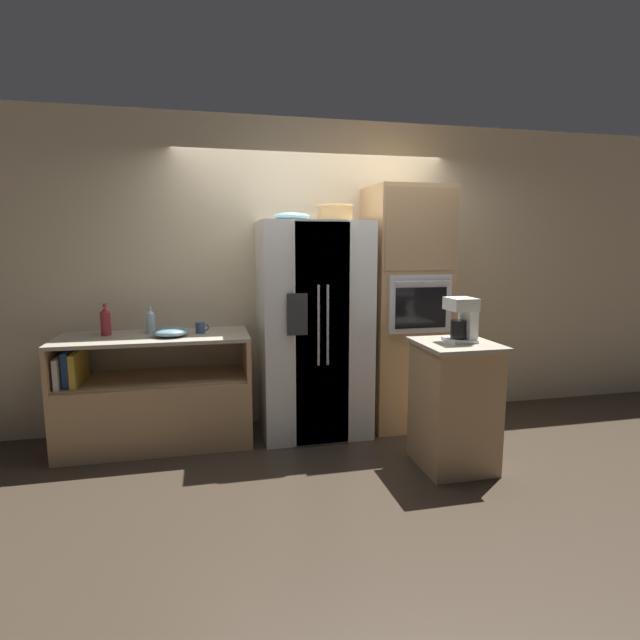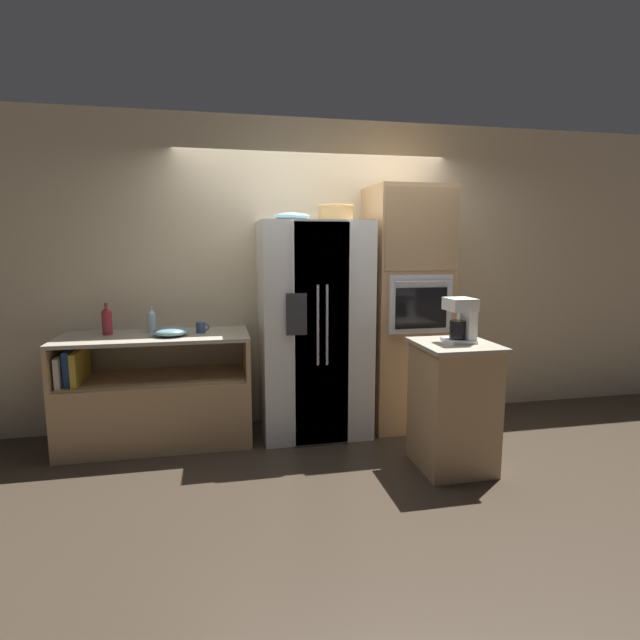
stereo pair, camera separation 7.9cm
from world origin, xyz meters
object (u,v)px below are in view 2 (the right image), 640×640
Objects in this scene: refrigerator at (314,329)px; mug at (201,327)px; fruit_bowl at (292,217)px; bottle_short at (151,321)px; coffee_maker at (462,318)px; wicker_basket at (335,213)px; wall_oven at (406,308)px; mixing_bowl at (171,331)px; bottle_tall at (107,320)px.

refrigerator reaches higher than mug.
bottle_short is at bearing 174.23° from fruit_bowl.
coffee_maker is (2.31, -1.06, 0.10)m from bottle_short.
wicker_basket is 1.44m from coffee_maker.
wall_oven reaches higher than fruit_bowl.
mug is (0.41, -0.09, -0.06)m from bottle_short.
mug is (-0.79, 0.03, -0.93)m from fruit_bowl.
wall_oven reaches higher than wicker_basket.
mixing_bowl is 2.31m from coffee_maker.
fruit_bowl is 1.48m from bottle_short.
fruit_bowl is 1.08× the size of mixing_bowl.
wicker_basket is 0.98× the size of coffee_maker.
fruit_bowl is 1.34× the size of bottle_short.
wall_oven is 8.24× the size of bottle_tall.
coffee_maker is (1.12, -0.93, -0.77)m from fruit_bowl.
bottle_short is at bearing 4.14° from bottle_tall.
coffee_maker is at bearing -24.52° from bottle_short.
wall_oven reaches higher than bottle_tall.
refrigerator is 1.39m from bottle_short.
mug is (-0.97, 0.05, 0.04)m from refrigerator.
bottle_short is 0.70× the size of coffee_maker.
refrigerator is at bearing -177.98° from wall_oven.
refrigerator is at bearing 2.41° from mixing_bowl.
mug is (-1.17, 0.02, -0.97)m from wicker_basket.
mixing_bowl is (0.17, -0.19, -0.07)m from bottle_short.
bottle_tall is (-2.59, 0.09, -0.04)m from wall_oven.
mixing_bowl is at bearing -17.83° from bottle_tall.
bottle_tall is at bearing 178.08° from wall_oven.
bottle_tall reaches higher than mug.
refrigerator is 6.08× the size of fruit_bowl.
bottle_tall is 0.93× the size of mixing_bowl.
wall_oven is at bearing -0.08° from wicker_basket.
bottle_tall is 2.86m from coffee_maker.
coffee_maker is (0.74, -0.94, -0.81)m from wicker_basket.
fruit_bowl is 1.39m from mixing_bowl.
mug is at bearing 179.24° from wall_oven.
wall_oven reaches higher than bottle_short.
wicker_basket is (-0.67, 0.00, 0.85)m from wall_oven.
fruit_bowl reaches higher than refrigerator.
wicker_basket is at bearing 128.01° from coffee_maker.
refrigerator is at bearing -3.23° from mug.
mixing_bowl is 0.87× the size of coffee_maker.
bottle_tall is (-1.93, 0.09, -0.90)m from wicker_basket.
bottle_short is at bearing 174.08° from refrigerator.
coffee_maker is at bearing -51.99° from wicker_basket.
bottle_tall is 0.35m from bottle_short.
bottle_tall reaches higher than bottle_short.
coffee_maker is (2.14, -0.86, 0.17)m from mixing_bowl.
refrigerator is at bearing -6.87° from fruit_bowl.
coffee_maker reaches higher than bottle_tall.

